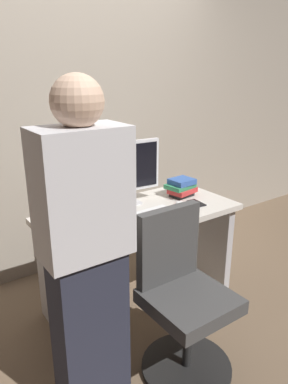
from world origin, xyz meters
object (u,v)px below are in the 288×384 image
object	(u,v)px
cell_phone	(196,203)
cup_by_monitor	(67,210)
desk	(140,241)
keyboard	(144,216)
cup_near_keyboard	(102,224)
mouse	(181,204)
book_stack	(182,187)
monitor	(125,170)
office_chair	(182,301)
person_at_desk	(86,255)

from	to	relation	value
cell_phone	cup_by_monitor	bearing A→B (deg)	165.75
desk	cell_phone	distance (m)	0.49
keyboard	cup_near_keyboard	distance (m)	0.33
mouse	book_stack	size ratio (longest dim) A/B	0.42
monitor	keyboard	bearing A→B (deg)	-96.40
cup_near_keyboard	cell_phone	xyz separation A→B (m)	(0.78, 0.01, -0.04)
office_chair	cell_phone	distance (m)	0.82
mouse	cup_by_monitor	size ratio (longest dim) A/B	1.08
monitor	cell_phone	size ratio (longest dim) A/B	3.76
cup_near_keyboard	cup_by_monitor	xyz separation A→B (m)	(-0.09, 0.32, 0.00)
person_at_desk	cup_near_keyboard	size ratio (longest dim) A/B	18.98
office_chair	mouse	world-z (taller)	office_chair
cup_near_keyboard	book_stack	bearing A→B (deg)	14.25
keyboard	book_stack	size ratio (longest dim) A/B	1.82
office_chair	keyboard	bearing A→B (deg)	78.34
monitor	cup_near_keyboard	bearing A→B (deg)	-139.97
mouse	cell_phone	xyz separation A→B (m)	(0.13, -0.03, -0.01)
desk	cup_by_monitor	world-z (taller)	cup_by_monitor
keyboard	desk	bearing A→B (deg)	67.06
mouse	cup_by_monitor	distance (m)	0.79
keyboard	person_at_desk	bearing A→B (deg)	-147.83
cup_near_keyboard	cell_phone	world-z (taller)	cup_near_keyboard
book_stack	cell_phone	size ratio (longest dim) A/B	1.64
keyboard	monitor	bearing A→B (deg)	81.10
cell_phone	desk	bearing A→B (deg)	169.09
cup_near_keyboard	book_stack	xyz separation A→B (m)	(0.80, 0.20, 0.03)
office_chair	mouse	size ratio (longest dim) A/B	9.40
office_chair	cup_near_keyboard	size ratio (longest dim) A/B	10.89
keyboard	cell_phone	world-z (taller)	keyboard
desk	office_chair	distance (m)	0.65
person_at_desk	book_stack	bearing A→B (deg)	29.06
person_at_desk	cup_by_monitor	bearing A→B (deg)	73.10
desk	cup_near_keyboard	world-z (taller)	cup_near_keyboard
person_at_desk	monitor	world-z (taller)	person_at_desk
desk	cup_by_monitor	bearing A→B (deg)	157.52
monitor	mouse	world-z (taller)	monitor
keyboard	book_stack	distance (m)	0.51
keyboard	cup_near_keyboard	xyz separation A→B (m)	(-0.32, -0.02, 0.03)
cup_near_keyboard	book_stack	size ratio (longest dim) A/B	0.36
desk	cup_near_keyboard	xyz separation A→B (m)	(-0.36, -0.13, 0.27)
cup_by_monitor	office_chair	bearing A→B (deg)	-69.70
office_chair	cup_by_monitor	size ratio (longest dim) A/B	10.14
keyboard	mouse	xyz separation A→B (m)	(0.33, 0.01, 0.01)
office_chair	person_at_desk	xyz separation A→B (m)	(-0.52, 0.09, 0.41)
cell_phone	mouse	bearing A→B (deg)	173.51
person_at_desk	cup_near_keyboard	xyz separation A→B (m)	(0.31, 0.41, -0.07)
person_at_desk	book_stack	distance (m)	1.27
cup_by_monitor	monitor	bearing A→B (deg)	-2.76
cell_phone	cup_near_keyboard	bearing A→B (deg)	-173.93
book_stack	person_at_desk	bearing A→B (deg)	-150.94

